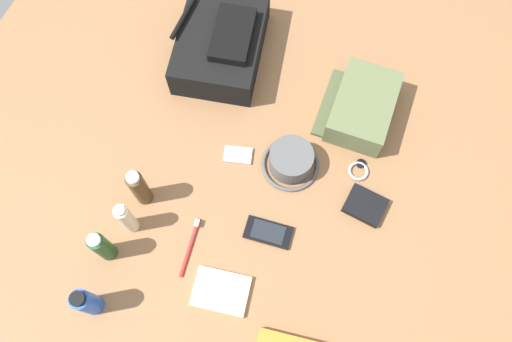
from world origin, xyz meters
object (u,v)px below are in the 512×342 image
Objects in this scene: cell_phone at (268,232)px; deodorant_spray at (87,302)px; notepad at (221,291)px; bucket_hat at (291,161)px; toiletry_pouch at (362,107)px; shampoo_bottle at (102,247)px; wallet at (365,205)px; cologne_bottle at (139,188)px; toothbrush at (191,244)px; wristwatch at (359,170)px; backpack at (221,43)px; lotion_bottle at (126,218)px; media_player at (238,155)px.

deodorant_spray is at bearing 135.41° from cell_phone.
deodorant_spray is 0.35m from notepad.
cell_phone is (0.36, -0.36, -0.07)m from deodorant_spray.
cell_phone is at bearing -175.81° from bucket_hat.
toiletry_pouch reaches higher than cell_phone.
notepad is (0.02, -0.33, -0.07)m from shampoo_bottle.
shampoo_bottle is 0.74m from wallet.
cologne_bottle is 1.02× the size of toothbrush.
shampoo_bottle is 2.25× the size of wristwatch.
backpack is at bearing 15.61° from toothbrush.
toiletry_pouch is at bearing -24.81° from notepad.
wristwatch is 0.42× the size of toothbrush.
wristwatch is at bearing -72.92° from bucket_hat.
toothbrush is (-0.11, 0.19, 0.00)m from cell_phone.
toothbrush is (0.25, -0.17, -0.07)m from deodorant_spray.
toothbrush is at bearing 152.41° from bucket_hat.
notepad is at bearing 174.29° from bucket_hat.
cologne_bottle is 1.57× the size of wallet.
backpack is 0.63m from lotion_bottle.
cologne_bottle reaches higher than toothbrush.
media_player is at bearing -28.27° from shampoo_bottle.
deodorant_spray is 0.91× the size of cologne_bottle.
notepad is at bearing -103.55° from lotion_bottle.
toiletry_pouch is 0.48m from cell_phone.
shampoo_bottle reaches higher than wristwatch.
toothbrush is at bearing -112.71° from cologne_bottle.
shampoo_bottle is at bearing 151.73° from media_player.
toothbrush is 0.16m from notepad.
cell_phone is (-0.46, 0.12, -0.04)m from toiletry_pouch.
backpack is 2.55× the size of deodorant_spray.
lotion_bottle is 0.33m from notepad.
wallet reaches higher than cell_phone.
lotion_bottle is at bearing 126.63° from wristwatch.
backpack is 2.36× the size of toothbrush.
lotion_bottle is at bearing 140.19° from toiletry_pouch.
wristwatch is (0.41, -0.55, -0.07)m from lotion_bottle.
toothbrush is (-0.39, 0.37, 0.00)m from wristwatch.
shampoo_bottle is 0.94× the size of toothbrush.
toothbrush is 1.13× the size of notepad.
lotion_bottle reaches higher than shampoo_bottle.
wristwatch is at bearing -32.69° from cell_phone.
deodorant_spray reaches higher than media_player.
wristwatch is at bearing -75.42° from media_player.
shampoo_bottle is at bearing 12.89° from deodorant_spray.
toothbrush is at bearing 131.15° from wallet.
shampoo_bottle is at bearing 165.15° from lotion_bottle.
toothbrush is at bearing 151.48° from toiletry_pouch.
media_player is 0.40m from wallet.
backpack is 0.48m from toiletry_pouch.
toiletry_pouch is 1.65× the size of deodorant_spray.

